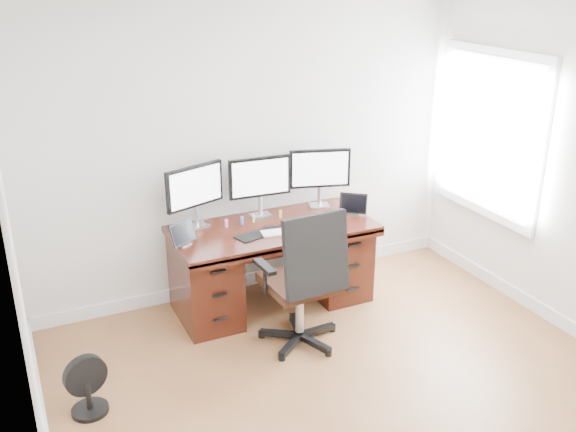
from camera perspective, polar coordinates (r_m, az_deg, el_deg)
name	(u,v)px	position (r m, az deg, el deg)	size (l,w,h in m)	color
ground	(386,430)	(4.42, 8.72, -18.26)	(4.50, 4.50, 0.00)	brown
back_wall	(251,144)	(5.59, -3.28, 6.39)	(4.00, 0.10, 2.70)	white
desk	(272,262)	(5.56, -1.45, -4.12)	(1.70, 0.80, 0.75)	#39140B
office_chair	(303,302)	(4.98, 1.35, -7.63)	(0.67, 0.64, 1.16)	black
floor_fan	(87,386)	(4.58, -17.43, -14.26)	(0.29, 0.25, 0.42)	black
monitor_left	(195,189)	(5.32, -8.28, 2.43)	(0.53, 0.22, 0.53)	silver
monitor_center	(260,179)	(5.50, -2.51, 3.29)	(0.55, 0.15, 0.53)	silver
monitor_right	(320,171)	(5.74, 2.85, 4.06)	(0.54, 0.19, 0.53)	silver
tablet_left	(183,235)	(5.07, -9.30, -1.65)	(0.24, 0.18, 0.19)	silver
tablet_right	(354,205)	(5.64, 5.87, 0.96)	(0.23, 0.20, 0.19)	silver
keyboard	(280,232)	(5.25, -0.72, -1.44)	(0.31, 0.13, 0.01)	white
trackpad	(303,227)	(5.36, 1.37, -0.96)	(0.12, 0.12, 0.01)	silver
drawing_tablet	(251,236)	(5.19, -3.28, -1.81)	(0.24, 0.16, 0.01)	black
phone	(272,228)	(5.35, -1.47, -1.03)	(0.14, 0.07, 0.01)	black
figurine_pink	(226,223)	(5.38, -5.50, -0.58)	(0.03, 0.03, 0.07)	pink
figurine_blue	(242,220)	(5.42, -4.12, -0.34)	(0.03, 0.03, 0.07)	#5F7AE2
figurine_yellow	(253,218)	(5.46, -3.09, -0.17)	(0.03, 0.03, 0.07)	#E5E672
figurine_orange	(280,213)	(5.55, -0.69, 0.24)	(0.03, 0.03, 0.07)	#E99355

